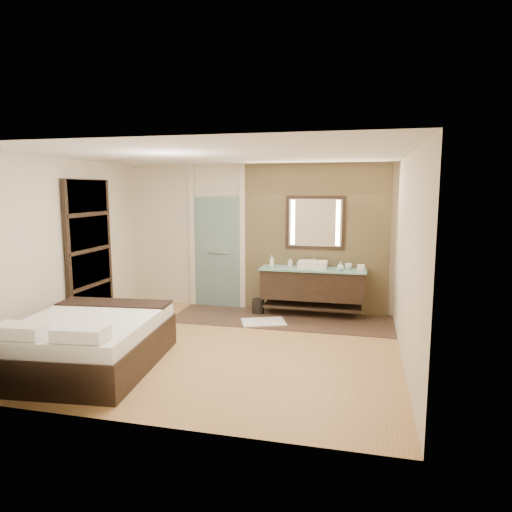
% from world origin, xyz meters
% --- Properties ---
extents(floor, '(5.00, 5.00, 0.00)m').
position_xyz_m(floor, '(0.00, 0.00, 0.00)').
color(floor, '#AD7C48').
rests_on(floor, ground).
extents(tile_strip, '(3.80, 1.30, 0.01)m').
position_xyz_m(tile_strip, '(0.60, 1.60, 0.01)').
color(tile_strip, '#3C2B21').
rests_on(tile_strip, floor).
extents(stone_wall, '(2.60, 0.08, 2.70)m').
position_xyz_m(stone_wall, '(1.10, 2.21, 1.35)').
color(stone_wall, tan).
rests_on(stone_wall, floor).
extents(vanity, '(1.85, 0.55, 0.88)m').
position_xyz_m(vanity, '(1.10, 1.92, 0.58)').
color(vanity, black).
rests_on(vanity, stone_wall).
extents(mirror_unit, '(1.06, 0.04, 0.96)m').
position_xyz_m(mirror_unit, '(1.10, 2.16, 1.65)').
color(mirror_unit, black).
rests_on(mirror_unit, stone_wall).
extents(frosted_door, '(1.10, 0.12, 2.70)m').
position_xyz_m(frosted_door, '(-0.75, 2.20, 1.14)').
color(frosted_door, '#9FC9C6').
rests_on(frosted_door, floor).
extents(shoji_partition, '(0.06, 1.20, 2.40)m').
position_xyz_m(shoji_partition, '(-2.43, 0.60, 1.21)').
color(shoji_partition, black).
rests_on(shoji_partition, floor).
extents(bed, '(1.82, 2.18, 0.78)m').
position_xyz_m(bed, '(-1.40, -1.07, 0.33)').
color(bed, black).
rests_on(bed, floor).
extents(bath_mat, '(0.85, 0.73, 0.02)m').
position_xyz_m(bath_mat, '(0.35, 1.30, 0.02)').
color(bath_mat, white).
rests_on(bath_mat, floor).
extents(waste_bin, '(0.27, 0.27, 0.27)m').
position_xyz_m(waste_bin, '(0.13, 1.85, 0.13)').
color(waste_bin, black).
rests_on(waste_bin, floor).
extents(tissue_box, '(0.13, 0.13, 0.10)m').
position_xyz_m(tissue_box, '(1.92, 1.90, 0.92)').
color(tissue_box, silver).
rests_on(tissue_box, vanity).
extents(soap_bottle_a, '(0.10, 0.10, 0.21)m').
position_xyz_m(soap_bottle_a, '(0.37, 1.90, 0.97)').
color(soap_bottle_a, silver).
rests_on(soap_bottle_a, vanity).
extents(soap_bottle_b, '(0.08, 0.08, 0.16)m').
position_xyz_m(soap_bottle_b, '(0.68, 2.04, 0.94)').
color(soap_bottle_b, '#B2B2B2').
rests_on(soap_bottle_b, vanity).
extents(soap_bottle_c, '(0.13, 0.13, 0.15)m').
position_xyz_m(soap_bottle_c, '(1.58, 1.81, 0.94)').
color(soap_bottle_c, silver).
rests_on(soap_bottle_c, vanity).
extents(cup, '(0.14, 0.14, 0.09)m').
position_xyz_m(cup, '(1.71, 2.03, 0.91)').
color(cup, white).
rests_on(cup, vanity).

